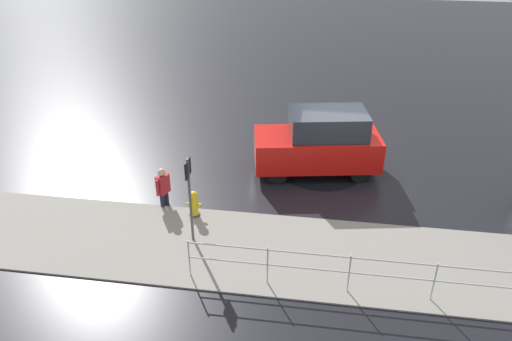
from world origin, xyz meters
TOP-DOWN VIEW (x-y plane):
  - ground_plane at (0.00, 0.00)m, footprint 60.00×60.00m
  - kerb_strip at (0.00, 4.20)m, footprint 24.00×3.20m
  - moving_hatchback at (0.62, -0.15)m, footprint 4.14×2.38m
  - fire_hydrant at (3.92, 2.92)m, footprint 0.42×0.31m
  - pedestrian at (4.91, 2.54)m, footprint 0.36×0.54m
  - metal_railing at (-1.17, 5.36)m, footprint 9.16×0.04m
  - sign_post at (3.69, 4.00)m, footprint 0.07×0.44m
  - puddle_patch at (0.52, -0.34)m, footprint 2.90×2.90m

SIDE VIEW (x-z plane):
  - ground_plane at x=0.00m, z-range 0.00..0.00m
  - puddle_patch at x=0.52m, z-range 0.00..0.01m
  - kerb_strip at x=0.00m, z-range 0.00..0.04m
  - fire_hydrant at x=3.92m, z-range 0.00..0.80m
  - pedestrian at x=4.91m, z-range 0.07..1.29m
  - metal_railing at x=-1.17m, z-range 0.20..1.25m
  - moving_hatchback at x=0.62m, z-range 0.00..2.06m
  - sign_post at x=3.69m, z-range 0.38..2.78m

